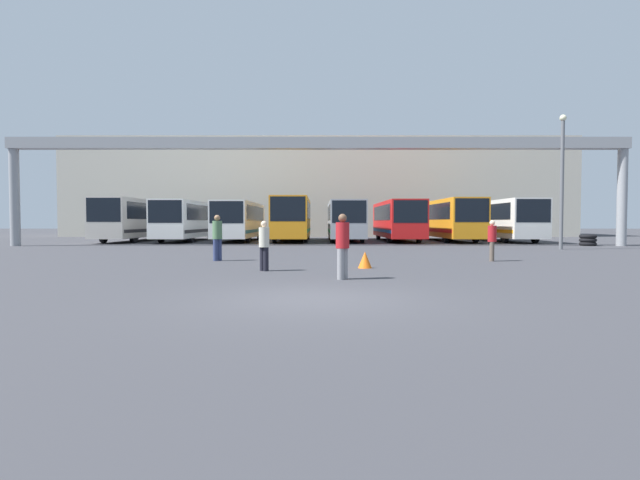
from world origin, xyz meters
TOP-DOWN VIEW (x-y plane):
  - ground_plane at (0.00, 0.00)m, footprint 200.00×200.00m
  - building_backdrop at (0.00, 46.46)m, footprint 52.88×12.00m
  - overhead_gantry at (0.00, 21.71)m, footprint 39.06×0.80m
  - bus_slot_0 at (-14.55, 29.47)m, footprint 2.56×11.32m
  - bus_slot_1 at (-10.40, 29.60)m, footprint 2.52×11.56m
  - bus_slot_2 at (-6.24, 29.81)m, footprint 2.52×11.98m
  - bus_slot_3 at (-2.08, 29.78)m, footprint 2.63×11.93m
  - bus_slot_4 at (2.08, 29.66)m, footprint 2.56×11.68m
  - bus_slot_5 at (6.24, 29.76)m, footprint 2.55×11.89m
  - bus_slot_6 at (10.40, 29.94)m, footprint 2.54×12.25m
  - bus_slot_7 at (14.55, 28.94)m, footprint 2.56×10.25m
  - pedestrian_far_center at (6.82, 9.54)m, footprint 0.33×0.33m
  - pedestrian_mid_left at (0.71, 3.43)m, footprint 0.36×0.36m
  - pedestrian_near_right at (-3.95, 9.75)m, footprint 0.38×0.38m
  - pedestrian_near_left at (-1.65, 5.69)m, footprint 0.33×0.33m
  - traffic_cone at (1.60, 6.63)m, footprint 0.47×0.47m
  - tire_stack at (17.28, 22.01)m, footprint 1.04×1.04m
  - lamp_post at (13.52, 17.81)m, footprint 0.36×0.36m

SIDE VIEW (x-z plane):
  - ground_plane at x=0.00m, z-range 0.00..0.00m
  - traffic_cone at x=1.60m, z-range 0.00..0.55m
  - tire_stack at x=17.28m, z-range 0.00..0.72m
  - pedestrian_near_left at x=-1.65m, z-range 0.05..1.62m
  - pedestrian_far_center at x=6.82m, z-range 0.05..1.64m
  - pedestrian_mid_left at x=0.71m, z-range 0.05..1.81m
  - pedestrian_near_right at x=-3.95m, z-range 0.06..1.87m
  - bus_slot_2 at x=-6.24m, z-range 0.23..3.27m
  - bus_slot_4 at x=2.08m, z-range 0.24..3.32m
  - bus_slot_5 at x=6.24m, z-range 0.24..3.34m
  - bus_slot_1 at x=-10.40m, z-range 0.24..3.35m
  - bus_slot_7 at x=14.55m, z-range 0.24..3.42m
  - bus_slot_6 at x=10.40m, z-range 0.25..3.47m
  - bus_slot_0 at x=-14.55m, z-range 0.25..3.51m
  - bus_slot_3 at x=-2.08m, z-range 0.25..3.60m
  - lamp_post at x=13.52m, z-range 0.36..7.80m
  - building_backdrop at x=0.00m, z-range 0.00..10.21m
  - overhead_gantry at x=0.00m, z-range 2.49..9.32m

